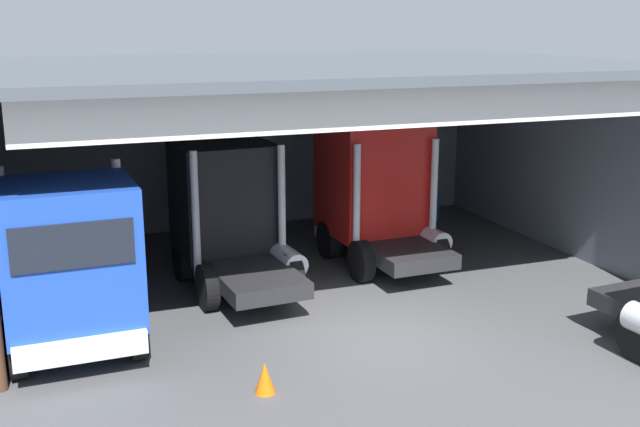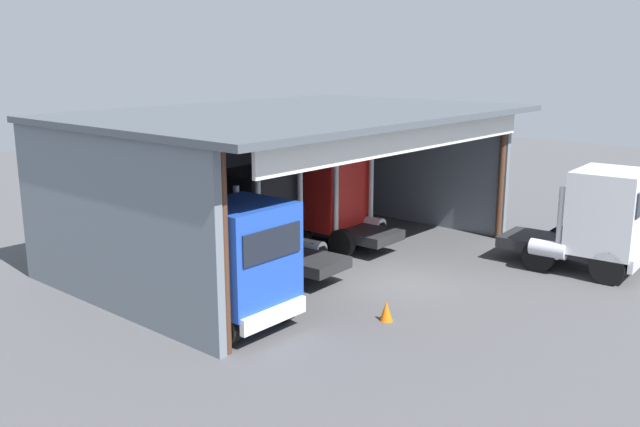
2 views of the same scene
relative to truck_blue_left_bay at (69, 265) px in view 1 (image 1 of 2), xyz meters
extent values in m
plane|color=#4C4C4F|center=(5.87, -1.31, -1.80)|extent=(80.00, 80.00, 0.00)
cube|color=slate|center=(5.87, 8.29, 0.76)|extent=(14.90, 0.24, 5.13)
cube|color=slate|center=(13.32, 3.49, 0.76)|extent=(0.24, 9.60, 5.13)
cube|color=#474E55|center=(5.87, 2.97, 3.43)|extent=(15.50, 10.65, 0.20)
cube|color=white|center=(5.87, -1.73, 2.98)|extent=(13.41, 0.12, 0.90)
cube|color=#1E47B7|center=(0.03, -0.26, 0.29)|extent=(2.48, 2.31, 2.69)
cube|color=black|center=(0.05, -1.41, 0.76)|extent=(2.06, 0.11, 0.81)
cube|color=silver|center=(0.05, -1.44, -1.15)|extent=(2.31, 0.21, 0.44)
cube|color=#232326|center=(-0.01, 1.48, -1.12)|extent=(1.89, 3.20, 0.36)
cylinder|color=silver|center=(1.09, 1.05, 0.25)|extent=(0.18, 0.18, 3.09)
cylinder|color=silver|center=(-1.09, 1.00, 0.25)|extent=(0.18, 0.18, 3.09)
cylinder|color=silver|center=(-1.10, 1.16, -1.00)|extent=(0.59, 1.21, 0.56)
cylinder|color=black|center=(1.10, -0.69, -1.30)|extent=(0.32, 1.01, 1.01)
cylinder|color=black|center=(-1.03, -0.73, -1.30)|extent=(0.32, 1.01, 1.01)
cylinder|color=black|center=(1.05, 1.50, -1.30)|extent=(0.32, 1.01, 1.01)
cylinder|color=black|center=(-1.07, 1.46, -1.30)|extent=(0.32, 1.01, 1.01)
cube|color=black|center=(3.82, 3.24, 0.31)|extent=(2.43, 2.19, 2.66)
cube|color=black|center=(3.76, 4.29, 0.77)|extent=(1.97, 0.18, 0.80)
cube|color=silver|center=(3.76, 4.32, -1.12)|extent=(2.21, 0.29, 0.44)
cube|color=#232326|center=(3.93, 1.42, -1.09)|extent=(1.93, 3.41, 0.36)
cylinder|color=silver|center=(2.85, 2.00, 0.22)|extent=(0.18, 0.18, 2.98)
cylinder|color=silver|center=(4.93, 2.13, 0.22)|extent=(0.18, 0.18, 2.98)
cylinder|color=silver|center=(4.95, 1.78, -0.97)|extent=(0.63, 1.23, 0.56)
cylinder|color=black|center=(2.79, 3.59, -1.27)|extent=(0.36, 1.07, 1.06)
cylinder|color=black|center=(4.81, 3.71, -1.27)|extent=(0.36, 1.07, 1.06)
cylinder|color=black|center=(2.92, 1.36, -1.27)|extent=(0.36, 1.07, 1.06)
cylinder|color=black|center=(4.94, 1.48, -1.27)|extent=(0.36, 1.07, 1.06)
cube|color=red|center=(7.92, 3.55, 0.45)|extent=(2.46, 2.49, 2.96)
cube|color=black|center=(7.89, 4.79, 0.97)|extent=(2.04, 0.11, 0.89)
cube|color=silver|center=(7.89, 4.82, -1.13)|extent=(2.29, 0.21, 0.44)
cube|color=#232326|center=(7.96, 1.93, -1.10)|extent=(1.87, 2.98, 0.36)
cylinder|color=silver|center=(6.87, 2.15, 0.16)|extent=(0.18, 0.18, 2.90)
cylinder|color=silver|center=(9.03, 2.20, 0.16)|extent=(0.18, 0.18, 2.90)
cylinder|color=silver|center=(9.03, 2.26, -0.98)|extent=(0.59, 1.21, 0.56)
cylinder|color=black|center=(6.86, 4.01, -1.28)|extent=(0.32, 1.05, 1.04)
cylinder|color=black|center=(8.96, 4.06, -1.28)|extent=(0.32, 1.05, 1.04)
cylinder|color=black|center=(6.91, 1.91, -1.28)|extent=(0.32, 1.05, 1.04)
cylinder|color=black|center=(9.01, 1.95, -1.28)|extent=(0.32, 1.05, 1.04)
cylinder|color=#194CB2|center=(2.03, 7.68, -1.38)|extent=(0.58, 0.58, 0.85)
cube|color=#1E59A5|center=(11.18, 6.75, -1.30)|extent=(0.90, 0.60, 1.00)
cone|color=orange|center=(2.98, -2.89, -1.52)|extent=(0.36, 0.36, 0.56)
camera|label=1|loc=(-0.42, -14.65, 4.51)|focal=43.09mm
camera|label=2|loc=(-11.69, -13.21, 5.41)|focal=38.45mm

